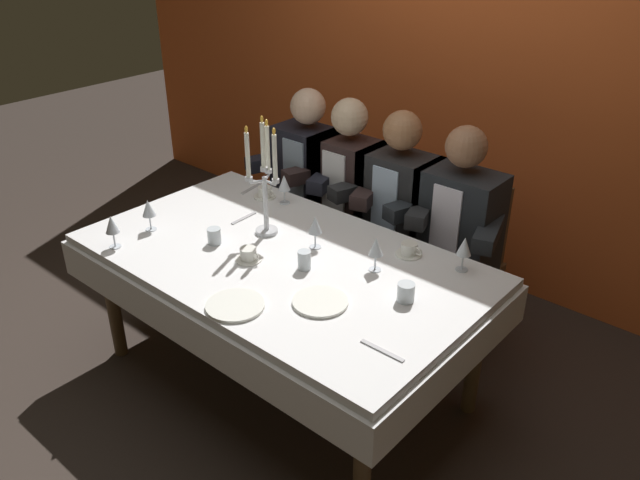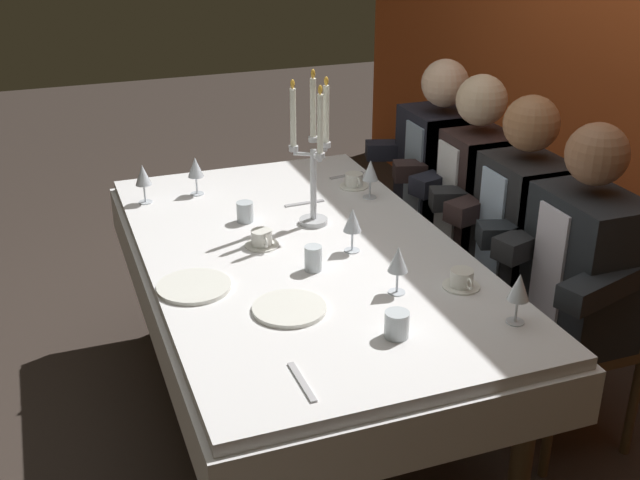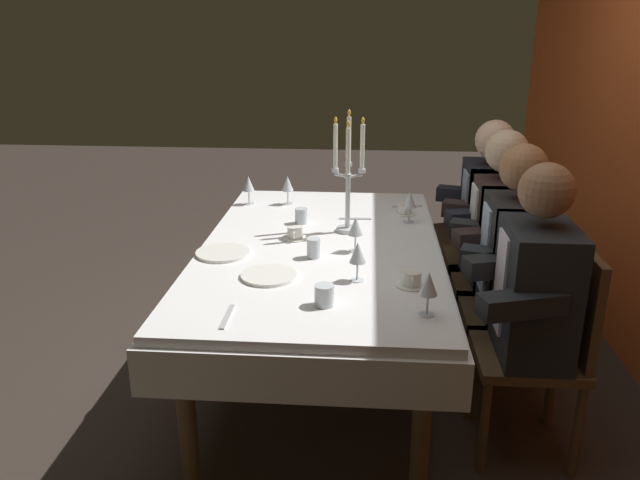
# 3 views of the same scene
# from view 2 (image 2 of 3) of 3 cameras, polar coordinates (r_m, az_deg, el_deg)

# --- Properties ---
(ground_plane) EXTENTS (12.00, 12.00, 0.00)m
(ground_plane) POSITION_cam_2_polar(r_m,az_deg,el_deg) (3.25, -1.17, -12.56)
(ground_plane) COLOR #342A25
(dining_table) EXTENTS (1.94, 1.14, 0.74)m
(dining_table) POSITION_cam_2_polar(r_m,az_deg,el_deg) (2.92, -1.27, -2.81)
(dining_table) COLOR white
(dining_table) RESTS_ON ground_plane
(candelabra) EXTENTS (0.15, 0.17, 0.60)m
(candelabra) POSITION_cam_2_polar(r_m,az_deg,el_deg) (2.99, -0.49, 5.95)
(candelabra) COLOR silver
(candelabra) RESTS_ON dining_table
(dinner_plate_0) EXTENTS (0.24, 0.24, 0.01)m
(dinner_plate_0) POSITION_cam_2_polar(r_m,az_deg,el_deg) (2.63, -9.01, -3.31)
(dinner_plate_0) COLOR white
(dinner_plate_0) RESTS_ON dining_table
(dinner_plate_1) EXTENTS (0.23, 0.23, 0.01)m
(dinner_plate_1) POSITION_cam_2_polar(r_m,az_deg,el_deg) (2.48, -2.21, -4.92)
(dinner_plate_1) COLOR white
(dinner_plate_1) RESTS_ON dining_table
(wine_glass_0) EXTENTS (0.07, 0.07, 0.16)m
(wine_glass_0) POSITION_cam_2_polar(r_m,az_deg,el_deg) (3.30, 3.62, 4.91)
(wine_glass_0) COLOR silver
(wine_glass_0) RESTS_ON dining_table
(wine_glass_1) EXTENTS (0.07, 0.07, 0.16)m
(wine_glass_1) POSITION_cam_2_polar(r_m,az_deg,el_deg) (3.32, -12.55, 4.47)
(wine_glass_1) COLOR silver
(wine_glass_1) RESTS_ON dining_table
(wine_glass_2) EXTENTS (0.07, 0.07, 0.16)m
(wine_glass_2) POSITION_cam_2_polar(r_m,az_deg,el_deg) (2.54, 5.61, -1.49)
(wine_glass_2) COLOR silver
(wine_glass_2) RESTS_ON dining_table
(wine_glass_3) EXTENTS (0.07, 0.07, 0.16)m
(wine_glass_3) POSITION_cam_2_polar(r_m,az_deg,el_deg) (2.43, 14.04, -3.40)
(wine_glass_3) COLOR silver
(wine_glass_3) RESTS_ON dining_table
(wine_glass_4) EXTENTS (0.07, 0.07, 0.16)m
(wine_glass_4) POSITION_cam_2_polar(r_m,az_deg,el_deg) (3.37, -8.90, 5.08)
(wine_glass_4) COLOR silver
(wine_glass_4) RESTS_ON dining_table
(wine_glass_5) EXTENTS (0.07, 0.07, 0.16)m
(wine_glass_5) POSITION_cam_2_polar(r_m,az_deg,el_deg) (2.81, 2.34, 1.33)
(wine_glass_5) COLOR silver
(wine_glass_5) RESTS_ON dining_table
(water_tumbler_0) EXTENTS (0.07, 0.07, 0.08)m
(water_tumbler_0) POSITION_cam_2_polar(r_m,az_deg,el_deg) (2.34, 5.51, -6.04)
(water_tumbler_0) COLOR silver
(water_tumbler_0) RESTS_ON dining_table
(water_tumbler_1) EXTENTS (0.07, 0.07, 0.08)m
(water_tumbler_1) POSITION_cam_2_polar(r_m,az_deg,el_deg) (3.10, -5.39, 2.01)
(water_tumbler_1) COLOR silver
(water_tumbler_1) RESTS_ON dining_table
(water_tumbler_2) EXTENTS (0.06, 0.06, 0.09)m
(water_tumbler_2) POSITION_cam_2_polar(r_m,az_deg,el_deg) (2.70, -0.49, -1.32)
(water_tumbler_2) COLOR silver
(water_tumbler_2) RESTS_ON dining_table
(coffee_cup_0) EXTENTS (0.13, 0.12, 0.06)m
(coffee_cup_0) POSITION_cam_2_polar(r_m,az_deg,el_deg) (2.64, 10.11, -2.82)
(coffee_cup_0) COLOR white
(coffee_cup_0) RESTS_ON dining_table
(coffee_cup_1) EXTENTS (0.13, 0.12, 0.06)m
(coffee_cup_1) POSITION_cam_2_polar(r_m,az_deg,el_deg) (2.89, -4.19, 0.05)
(coffee_cup_1) COLOR white
(coffee_cup_1) RESTS_ON dining_table
(coffee_cup_2) EXTENTS (0.13, 0.12, 0.06)m
(coffee_cup_2) POSITION_cam_2_polar(r_m,az_deg,el_deg) (3.44, 2.45, 4.23)
(coffee_cup_2) COLOR white
(coffee_cup_2) RESTS_ON dining_table
(fork_0) EXTENTS (0.04, 0.17, 0.01)m
(fork_0) POSITION_cam_2_polar(r_m,az_deg,el_deg) (3.58, 1.93, 4.64)
(fork_0) COLOR #B7B7BC
(fork_0) RESTS_ON dining_table
(knife_1) EXTENTS (0.19, 0.02, 0.01)m
(knife_1) POSITION_cam_2_polar(r_m,az_deg,el_deg) (2.15, -1.31, -10.11)
(knife_1) COLOR #B7B7BC
(knife_1) RESTS_ON dining_table
(spoon_2) EXTENTS (0.02, 0.17, 0.01)m
(spoon_2) POSITION_cam_2_polar(r_m,az_deg,el_deg) (3.27, -1.11, 2.65)
(spoon_2) COLOR #B7B7BC
(spoon_2) RESTS_ON dining_table
(seated_diner_0) EXTENTS (0.63, 0.48, 1.24)m
(seated_diner_0) POSITION_cam_2_polar(r_m,az_deg,el_deg) (3.72, 8.62, 5.06)
(seated_diner_0) COLOR brown
(seated_diner_0) RESTS_ON ground_plane
(seated_diner_1) EXTENTS (0.63, 0.48, 1.24)m
(seated_diner_1) POSITION_cam_2_polar(r_m,az_deg,el_deg) (3.47, 11.02, 3.41)
(seated_diner_1) COLOR brown
(seated_diner_1) RESTS_ON ground_plane
(seated_diner_2) EXTENTS (0.63, 0.48, 1.24)m
(seated_diner_2) POSITION_cam_2_polar(r_m,az_deg,el_deg) (3.20, 14.21, 1.21)
(seated_diner_2) COLOR brown
(seated_diner_2) RESTS_ON ground_plane
(seated_diner_3) EXTENTS (0.63, 0.48, 1.24)m
(seated_diner_3) POSITION_cam_2_polar(r_m,az_deg,el_deg) (2.93, 18.23, -1.57)
(seated_diner_3) COLOR brown
(seated_diner_3) RESTS_ON ground_plane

